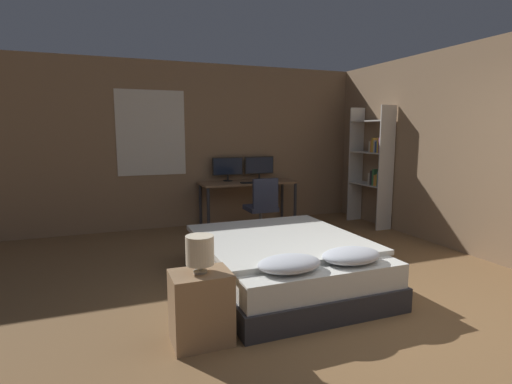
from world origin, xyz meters
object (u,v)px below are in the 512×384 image
bed (284,262)px  nightstand (201,308)px  desk (248,187)px  keyboard (252,183)px  monitor_right (259,166)px  office_chair (262,213)px  computer_mouse (268,181)px  bedside_lamp (200,250)px  monitor_left (228,167)px  bookshelf (374,162)px

bed → nightstand: bearing=-143.0°
desk → keyboard: keyboard is taller
bed → monitor_right: monitor_right is taller
keyboard → office_chair: size_ratio=0.42×
computer_mouse → bedside_lamp: bearing=-120.7°
computer_mouse → office_chair: bearing=-122.5°
monitor_left → office_chair: bearing=-74.1°
bedside_lamp → bed: bearing=37.0°
nightstand → keyboard: size_ratio=1.45×
office_chair → monitor_left: bearing=105.9°
monitor_left → office_chair: (0.26, -0.91, -0.63)m
bedside_lamp → monitor_left: bearing=69.7°
bedside_lamp → keyboard: (1.65, 3.25, 0.04)m
monitor_left → monitor_right: same height
bookshelf → monitor_left: bearing=155.8°
bed → desk: bearing=77.6°
desk → keyboard: 0.23m
monitor_left → bookshelf: 2.44m
desk → computer_mouse: bearing=-36.5°
bedside_lamp → keyboard: bearing=63.1°
nightstand → monitor_right: 4.21m
desk → office_chair: 0.76m
bed → office_chair: 2.04m
nightstand → bedside_lamp: (0.00, 0.00, 0.45)m
bed → desk: size_ratio=1.25×
monitor_left → bookshelf: (2.23, -1.00, 0.10)m
monitor_left → bookshelf: size_ratio=0.27×
monitor_left → nightstand: bearing=-110.3°
monitor_right → office_chair: 1.15m
nightstand → keyboard: 3.68m
monitor_right → computer_mouse: (-0.01, -0.42, -0.22)m
nightstand → office_chair: bearing=59.7°
bedside_lamp → monitor_right: monitor_right is taller
bedside_lamp → bookshelf: bearing=36.7°
keyboard → desk: bearing=90.0°
monitor_left → keyboard: monitor_left is taller
computer_mouse → monitor_left: bearing=143.7°
bedside_lamp → monitor_left: monitor_left is taller
keyboard → computer_mouse: size_ratio=5.43×
computer_mouse → office_chair: size_ratio=0.08×
nightstand → desk: desk is taller
bedside_lamp → computer_mouse: size_ratio=4.01×
monitor_left → office_chair: monitor_left is taller
bedside_lamp → computer_mouse: bedside_lamp is taller
desk → monitor_left: (-0.29, 0.21, 0.32)m
nightstand → computer_mouse: 3.81m
bed → bookshelf: (2.52, 1.87, 0.84)m
bedside_lamp → desk: bearing=64.5°
computer_mouse → nightstand: bearing=-120.7°
computer_mouse → bookshelf: 1.79m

